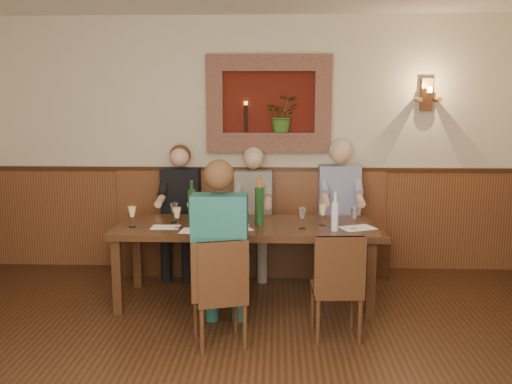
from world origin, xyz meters
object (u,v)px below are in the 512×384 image
(person_bench_mid, at_px, (253,223))
(person_bench_right, at_px, (340,220))
(dining_table, at_px, (245,232))
(chair_near_left, at_px, (220,314))
(water_bottle, at_px, (335,215))
(wine_bottle_green_b, at_px, (192,205))
(person_chair_front, at_px, (221,263))
(chair_near_right, at_px, (336,307))
(spittoon_bucket, at_px, (235,214))
(bench, at_px, (250,243))
(wine_bottle_green_a, at_px, (259,205))
(person_bench_left, at_px, (180,222))

(person_bench_mid, relative_size, person_bench_right, 0.94)
(dining_table, relative_size, chair_near_left, 2.74)
(person_bench_right, relative_size, water_bottle, 4.24)
(wine_bottle_green_b, bearing_deg, person_chair_front, -67.61)
(chair_near_right, bearing_deg, water_bottle, 83.12)
(person_bench_mid, height_order, spittoon_bucket, person_bench_mid)
(chair_near_right, relative_size, spittoon_bucket, 3.29)
(person_bench_mid, distance_m, person_chair_front, 1.63)
(person_bench_right, relative_size, wine_bottle_green_b, 3.73)
(bench, bearing_deg, chair_near_right, -65.75)
(chair_near_right, height_order, person_bench_right, person_bench_right)
(bench, xyz_separation_m, person_chair_front, (-0.15, -1.72, 0.28))
(wine_bottle_green_a, bearing_deg, dining_table, -179.26)
(dining_table, height_order, spittoon_bucket, spittoon_bucket)
(bench, xyz_separation_m, chair_near_left, (-0.14, -1.92, -0.07))
(chair_near_left, xyz_separation_m, wine_bottle_green_a, (0.28, 0.98, 0.68))
(spittoon_bucket, bearing_deg, person_chair_front, -96.44)
(person_bench_left, relative_size, person_bench_right, 0.96)
(dining_table, xyz_separation_m, chair_near_left, (-0.14, -0.97, -0.42))
(chair_near_right, height_order, person_bench_mid, person_bench_mid)
(bench, distance_m, person_bench_right, 1.02)
(water_bottle, bearing_deg, person_bench_left, 146.04)
(person_bench_right, height_order, water_bottle, person_bench_right)
(wine_bottle_green_b, bearing_deg, bench, 58.42)
(dining_table, xyz_separation_m, wine_bottle_green_b, (-0.51, 0.11, 0.24))
(bench, relative_size, chair_near_left, 3.43)
(person_bench_right, bearing_deg, person_bench_mid, 179.83)
(spittoon_bucket, bearing_deg, wine_bottle_green_a, 35.37)
(chair_near_right, xyz_separation_m, person_bench_mid, (-0.74, 1.63, 0.32))
(chair_near_left, relative_size, chair_near_right, 1.00)
(wine_bottle_green_b, bearing_deg, person_bench_mid, 52.86)
(spittoon_bucket, relative_size, water_bottle, 0.76)
(spittoon_bucket, bearing_deg, chair_near_right, -36.67)
(person_bench_right, bearing_deg, chair_near_right, -96.78)
(person_bench_left, xyz_separation_m, wine_bottle_green_a, (0.89, -0.84, 0.35))
(chair_near_left, distance_m, person_bench_left, 1.94)
(spittoon_bucket, xyz_separation_m, wine_bottle_green_a, (0.21, 0.15, 0.05))
(wine_bottle_green_b, distance_m, water_bottle, 1.37)
(dining_table, height_order, person_bench_right, person_bench_right)
(person_bench_right, relative_size, person_chair_front, 1.01)
(person_bench_mid, distance_m, wine_bottle_green_b, 0.98)
(bench, height_order, chair_near_right, bench)
(bench, height_order, water_bottle, bench)
(chair_near_left, relative_size, wine_bottle_green_b, 2.21)
(chair_near_right, relative_size, person_bench_left, 0.62)
(person_chair_front, bearing_deg, person_bench_left, 110.63)
(person_bench_left, relative_size, wine_bottle_green_a, 3.20)
(chair_near_left, height_order, chair_near_right, chair_near_right)
(bench, distance_m, chair_near_right, 1.90)
(bench, bearing_deg, wine_bottle_green_b, -121.58)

